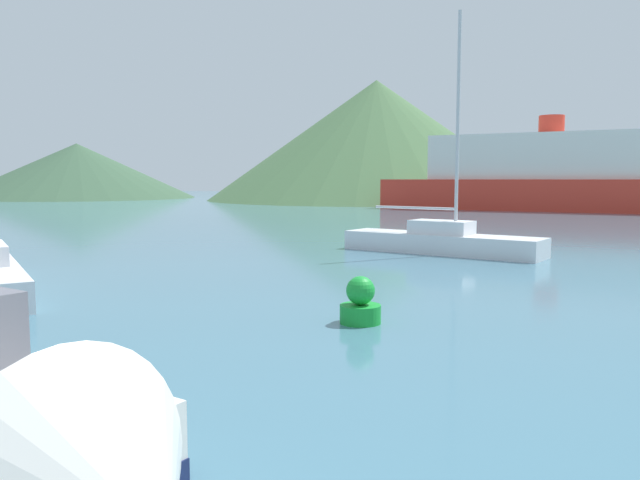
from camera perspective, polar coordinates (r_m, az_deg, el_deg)
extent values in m
cube|color=silver|center=(22.52, 11.01, -0.32)|extent=(7.33, 3.33, 0.68)
cube|color=silver|center=(22.47, 11.04, 1.15)|extent=(2.36, 1.63, 0.48)
cylinder|color=#BCBCC1|center=(22.26, 12.49, 10.28)|extent=(0.12, 0.12, 7.62)
cylinder|color=#BCBCC1|center=(22.90, 8.64, 2.93)|extent=(3.14, 0.89, 0.10)
cube|color=red|center=(57.16, 20.21, 3.92)|extent=(28.41, 11.00, 2.60)
cube|color=silver|center=(57.18, 20.31, 7.12)|extent=(20.01, 8.96, 3.80)
cylinder|color=red|center=(57.33, 20.41, 9.82)|extent=(2.11, 2.11, 1.60)
cylinder|color=green|center=(11.47, 3.71, -6.76)|extent=(0.75, 0.75, 0.34)
sphere|color=green|center=(11.38, 3.72, -4.63)|extent=(0.53, 0.53, 0.53)
cone|color=#38563D|center=(94.45, -21.30, 5.92)|extent=(32.40, 32.40, 7.62)
cone|color=#476B42|center=(80.49, 5.15, 9.06)|extent=(42.73, 42.73, 15.07)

